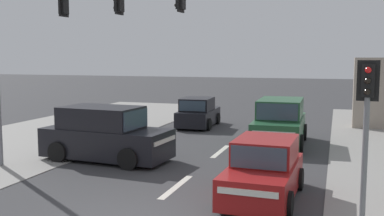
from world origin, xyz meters
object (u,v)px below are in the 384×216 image
object	(u,v)px
pedestal_signal_right_kerb	(367,116)
suv_kerbside_parked	(280,124)
traffic_signal_mast	(55,33)
hatchback_oncoming_mid	(198,113)
suv_receding_far	(105,135)
hatchback_oncoming_near	(264,171)

from	to	relation	value
pedestal_signal_right_kerb	suv_kerbside_parked	distance (m)	9.28
traffic_signal_mast	hatchback_oncoming_mid	world-z (taller)	traffic_signal_mast
traffic_signal_mast	suv_kerbside_parked	size ratio (longest dim) A/B	1.50
traffic_signal_mast	hatchback_oncoming_mid	xyz separation A→B (m)	(1.40, 10.30, -3.65)
traffic_signal_mast	suv_receding_far	size ratio (longest dim) A/B	1.48
hatchback_oncoming_mid	traffic_signal_mast	bearing A→B (deg)	-97.74
hatchback_oncoming_near	suv_kerbside_parked	size ratio (longest dim) A/B	0.81
hatchback_oncoming_near	suv_kerbside_parked	xyz separation A→B (m)	(-0.48, 7.26, 0.18)
hatchback_oncoming_near	hatchback_oncoming_mid	size ratio (longest dim) A/B	0.99
pedestal_signal_right_kerb	suv_receding_far	world-z (taller)	pedestal_signal_right_kerb
traffic_signal_mast	hatchback_oncoming_mid	size ratio (longest dim) A/B	1.85
suv_kerbside_parked	hatchback_oncoming_mid	bearing A→B (deg)	142.10
traffic_signal_mast	hatchback_oncoming_near	bearing A→B (deg)	-5.20
pedestal_signal_right_kerb	hatchback_oncoming_near	distance (m)	3.23
suv_receding_far	hatchback_oncoming_mid	xyz separation A→B (m)	(0.84, 8.33, -0.18)
pedestal_signal_right_kerb	hatchback_oncoming_mid	world-z (taller)	pedestal_signal_right_kerb
hatchback_oncoming_near	suv_kerbside_parked	distance (m)	7.28
hatchback_oncoming_mid	suv_kerbside_parked	bearing A→B (deg)	-37.90
traffic_signal_mast	hatchback_oncoming_near	world-z (taller)	traffic_signal_mast
suv_kerbside_parked	hatchback_oncoming_mid	world-z (taller)	suv_kerbside_parked
suv_receding_far	hatchback_oncoming_mid	distance (m)	8.38
pedestal_signal_right_kerb	hatchback_oncoming_near	xyz separation A→B (m)	(-2.32, 1.45, -1.71)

